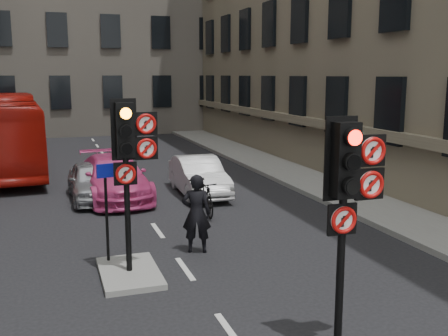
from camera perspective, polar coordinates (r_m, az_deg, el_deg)
pavement_right at (r=20.50m, az=10.56°, el=-1.53°), size 3.00×50.00×0.16m
centre_island at (r=11.39m, az=-10.24°, el=-11.17°), size 1.20×2.00×0.12m
signal_near at (r=7.87m, az=13.48°, el=-1.76°), size 0.91×0.40×3.58m
signal_far at (r=10.72m, az=-10.23°, el=2.14°), size 0.91×0.40×3.58m
car_silver at (r=18.13m, az=-14.11°, el=-1.38°), size 1.63×3.82×1.28m
car_white at (r=18.38m, az=-2.78°, el=-0.86°), size 1.51×4.05×1.32m
car_pink at (r=18.21m, az=-11.88°, el=-1.00°), size 2.26×5.03×1.43m
bus_red at (r=25.06m, az=-22.74°, el=3.63°), size 3.50×12.11×3.33m
motorcycle at (r=15.75m, az=-2.06°, el=-3.19°), size 0.57×1.81×1.07m
motorcyclist at (r=12.38m, az=-3.03°, el=-4.97°), size 0.79×0.64×1.88m
info_sign at (r=11.61m, az=-12.71°, el=-3.28°), size 0.37×0.14×2.17m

